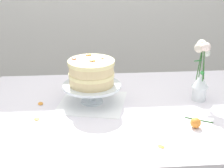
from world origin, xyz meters
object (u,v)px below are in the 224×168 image
Objects in this scene: flower_vase at (201,74)px; fallen_rose at (196,123)px; cake_stand at (92,88)px; layer_cake at (91,72)px; dining_table at (126,126)px.

flower_vase reaches higher than fallen_rose.
cake_stand is 1.27× the size of layer_cake.
dining_table is 0.46m from flower_vase.
flower_vase is 2.57× the size of fallen_rose.
fallen_rose is (0.44, -0.29, -0.14)m from layer_cake.
fallen_rose is at bearing -109.84° from flower_vase.
flower_vase reaches higher than dining_table.
dining_table is 6.11× the size of layer_cake.
layer_cake reaches higher than dining_table.
layer_cake is 0.55m from fallen_rose.
cake_stand reaches higher than dining_table.
flower_vase is at bearing 13.00° from dining_table.
dining_table is 0.26m from cake_stand.
fallen_rose is at bearing -33.52° from cake_stand.
layer_cake is 0.55m from flower_vase.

